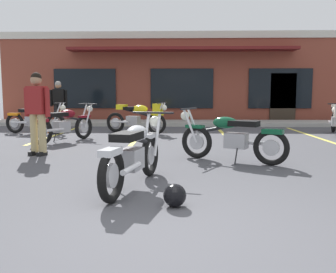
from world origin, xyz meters
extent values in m
plane|color=#47474C|center=(0.00, 3.79, 0.00)|extent=(80.00, 80.00, 0.00)
cube|color=#A8A59E|center=(0.00, 11.73, 0.07)|extent=(22.00, 1.80, 0.14)
cube|color=brown|center=(0.00, 15.80, 1.94)|extent=(15.83, 5.29, 3.88)
cube|color=beige|center=(0.00, 13.13, 3.73)|extent=(15.83, 0.06, 0.30)
cube|color=black|center=(-4.22, 13.12, 1.45)|extent=(2.70, 0.06, 1.70)
cube|color=black|center=(0.00, 13.12, 1.45)|extent=(2.70, 0.06, 1.70)
cube|color=black|center=(4.22, 13.12, 1.45)|extent=(2.70, 0.06, 1.70)
cube|color=#33281E|center=(4.35, 13.12, 1.05)|extent=(1.10, 0.06, 2.10)
cube|color=maroon|center=(0.00, 12.71, 3.08)|extent=(9.50, 0.90, 0.12)
cube|color=#DBCC4C|center=(-3.83, 8.13, 0.00)|extent=(0.12, 4.80, 0.01)
cube|color=#DBCC4C|center=(-1.28, 8.13, 0.00)|extent=(0.12, 4.80, 0.01)
cube|color=#DBCC4C|center=(1.28, 8.13, 0.00)|extent=(0.12, 4.80, 0.01)
cube|color=#DBCC4C|center=(3.83, 8.13, 0.00)|extent=(0.12, 4.80, 0.01)
torus|color=black|center=(-0.88, 1.20, 0.32)|extent=(0.24, 0.65, 0.64)
cylinder|color=#B7B7BC|center=(-0.88, 1.20, 0.32)|extent=(0.12, 0.29, 0.29)
torus|color=black|center=(-0.55, 2.61, 0.32)|extent=(0.24, 0.65, 0.64)
cylinder|color=#B7B7BC|center=(-0.55, 2.61, 0.32)|extent=(0.12, 0.29, 0.29)
cylinder|color=silver|center=(-0.61, 2.72, 0.64)|extent=(0.12, 0.33, 0.66)
cylinder|color=silver|center=(-0.43, 2.68, 0.64)|extent=(0.12, 0.33, 0.66)
cylinder|color=black|center=(-0.50, 2.78, 0.96)|extent=(0.65, 0.18, 0.03)
sphere|color=silver|center=(-0.49, 2.86, 0.82)|extent=(0.20, 0.20, 0.17)
cube|color=silver|center=(-0.54, 2.64, 0.62)|extent=(0.22, 0.38, 0.06)
cube|color=#9E9EA3|center=(-0.73, 1.83, 0.40)|extent=(0.33, 0.44, 0.28)
cylinder|color=silver|center=(-0.68, 1.43, 0.36)|extent=(0.19, 0.55, 0.07)
cylinder|color=black|center=(-0.68, 2.02, 0.64)|extent=(0.27, 0.93, 0.26)
ellipsoid|color=silver|center=(-0.68, 2.04, 0.72)|extent=(0.36, 0.53, 0.22)
cube|color=black|center=(-0.76, 1.69, 0.72)|extent=(0.39, 0.57, 0.10)
cube|color=silver|center=(-0.88, 1.18, 0.60)|extent=(0.24, 0.39, 0.08)
cylinder|color=black|center=(-0.92, 1.80, 0.14)|extent=(0.14, 0.05, 0.29)
torus|color=black|center=(-3.42, 5.82, 0.32)|extent=(0.39, 0.61, 0.64)
cylinder|color=#B7B7BC|center=(-3.42, 5.82, 0.32)|extent=(0.19, 0.28, 0.29)
torus|color=black|center=(-2.74, 7.08, 0.32)|extent=(0.39, 0.61, 0.64)
cylinder|color=#B7B7BC|center=(-2.74, 7.08, 0.32)|extent=(0.19, 0.28, 0.29)
cylinder|color=silver|center=(-2.77, 7.21, 0.64)|extent=(0.19, 0.31, 0.66)
cylinder|color=silver|center=(-2.61, 7.13, 0.64)|extent=(0.19, 0.31, 0.66)
cylinder|color=black|center=(-2.65, 7.24, 0.96)|extent=(0.60, 0.34, 0.03)
sphere|color=silver|center=(-2.61, 7.31, 0.82)|extent=(0.23, 0.23, 0.17)
cube|color=maroon|center=(-2.72, 7.12, 0.62)|extent=(0.29, 0.38, 0.06)
cube|color=#9E9EA3|center=(-3.12, 6.38, 0.40)|extent=(0.40, 0.47, 0.28)
cylinder|color=silver|center=(-3.17, 5.99, 0.36)|extent=(0.32, 0.52, 0.07)
cylinder|color=black|center=(-3.02, 6.56, 0.64)|extent=(0.50, 0.86, 0.26)
ellipsoid|color=maroon|center=(-3.01, 6.57, 0.72)|extent=(0.46, 0.55, 0.22)
cube|color=black|center=(-3.18, 6.26, 0.72)|extent=(0.49, 0.59, 0.10)
cube|color=maroon|center=(-3.43, 5.80, 0.60)|extent=(0.31, 0.39, 0.08)
cylinder|color=black|center=(-3.31, 6.40, 0.14)|extent=(0.13, 0.09, 0.29)
torus|color=black|center=(1.50, 3.46, 0.32)|extent=(0.61, 0.40, 0.64)
cylinder|color=#B7B7BC|center=(1.50, 3.46, 0.32)|extent=(0.28, 0.19, 0.29)
torus|color=black|center=(0.24, 4.16, 0.32)|extent=(0.61, 0.40, 0.64)
cylinder|color=#B7B7BC|center=(0.24, 4.16, 0.32)|extent=(0.28, 0.19, 0.29)
cylinder|color=silver|center=(0.11, 4.13, 0.64)|extent=(0.31, 0.19, 0.66)
cylinder|color=silver|center=(0.20, 4.28, 0.64)|extent=(0.31, 0.19, 0.66)
cylinder|color=black|center=(0.08, 4.24, 0.96)|extent=(0.35, 0.59, 0.03)
sphere|color=silver|center=(0.01, 4.28, 0.82)|extent=(0.23, 0.23, 0.17)
cube|color=#0F4C2D|center=(0.20, 4.18, 0.62)|extent=(0.38, 0.30, 0.06)
cube|color=#9E9EA3|center=(0.94, 3.77, 0.40)|extent=(0.47, 0.40, 0.28)
cylinder|color=silver|center=(1.33, 3.72, 0.36)|extent=(0.52, 0.33, 0.07)
cylinder|color=black|center=(0.77, 3.87, 0.64)|extent=(0.85, 0.51, 0.26)
ellipsoid|color=#0F4C2D|center=(0.75, 3.88, 0.72)|extent=(0.55, 0.46, 0.22)
cube|color=black|center=(1.06, 3.70, 0.72)|extent=(0.59, 0.50, 0.10)
cube|color=#0F4C2D|center=(1.52, 3.45, 0.60)|extent=(0.39, 0.31, 0.08)
cylinder|color=black|center=(0.92, 3.58, 0.14)|extent=(0.09, 0.13, 0.29)
torus|color=black|center=(4.86, 9.01, 0.32)|extent=(0.28, 0.64, 0.64)
cylinder|color=#B7B7BC|center=(4.86, 9.01, 0.32)|extent=(0.14, 0.29, 0.29)
cylinder|color=silver|center=(4.31, 7.57, 0.64)|extent=(0.14, 0.32, 0.66)
cube|color=#9E9EA3|center=(4.67, 8.40, 0.40)|extent=(0.35, 0.45, 0.28)
cylinder|color=silver|center=(4.64, 8.79, 0.36)|extent=(0.23, 0.55, 0.07)
cube|color=black|center=(4.70, 8.49, 0.78)|extent=(0.35, 0.45, 0.10)
cube|color=beige|center=(4.78, 8.78, 0.82)|extent=(0.29, 0.36, 0.16)
torus|color=black|center=(-5.28, 8.45, 0.32)|extent=(0.65, 0.24, 0.64)
cylinder|color=#B7B7BC|center=(-5.28, 8.45, 0.32)|extent=(0.29, 0.12, 0.29)
torus|color=black|center=(-3.87, 8.14, 0.32)|extent=(0.65, 0.24, 0.64)
cylinder|color=#B7B7BC|center=(-3.87, 8.14, 0.32)|extent=(0.29, 0.12, 0.29)
cylinder|color=silver|center=(-3.75, 8.21, 0.64)|extent=(0.33, 0.11, 0.66)
cylinder|color=silver|center=(-3.79, 8.03, 0.64)|extent=(0.33, 0.11, 0.66)
cylinder|color=black|center=(-3.69, 8.10, 0.96)|extent=(0.17, 0.65, 0.03)
sphere|color=silver|center=(-3.62, 8.08, 0.82)|extent=(0.20, 0.20, 0.17)
cube|color=orange|center=(-3.83, 8.13, 0.62)|extent=(0.38, 0.21, 0.06)
cube|color=#9E9EA3|center=(-4.65, 8.31, 0.40)|extent=(0.44, 0.32, 0.28)
cylinder|color=silver|center=(-5.04, 8.26, 0.36)|extent=(0.55, 0.19, 0.07)
cylinder|color=black|center=(-4.46, 8.27, 0.64)|extent=(0.93, 0.26, 0.26)
ellipsoid|color=orange|center=(-4.44, 8.27, 0.72)|extent=(0.52, 0.36, 0.22)
cube|color=black|center=(-4.79, 8.34, 0.72)|extent=(0.57, 0.39, 0.10)
cube|color=orange|center=(-5.30, 8.46, 0.60)|extent=(0.39, 0.23, 0.08)
cylinder|color=black|center=(-4.68, 8.50, 0.14)|extent=(0.05, 0.14, 0.29)
torus|color=black|center=(-2.15, 8.80, 0.32)|extent=(0.63, 0.32, 0.64)
cylinder|color=#B7B7BC|center=(-2.15, 8.80, 0.32)|extent=(0.29, 0.16, 0.29)
torus|color=black|center=(-0.80, 8.29, 0.32)|extent=(0.63, 0.32, 0.64)
cylinder|color=#B7B7BC|center=(-0.80, 8.29, 0.32)|extent=(0.29, 0.16, 0.29)
cylinder|color=silver|center=(-0.68, 8.34, 0.64)|extent=(0.32, 0.16, 0.66)
cylinder|color=silver|center=(-0.74, 8.18, 0.64)|extent=(0.32, 0.16, 0.66)
cylinder|color=black|center=(-0.63, 8.23, 0.96)|extent=(0.26, 0.63, 0.03)
sphere|color=silver|center=(-0.56, 8.20, 0.82)|extent=(0.22, 0.22, 0.17)
cube|color=yellow|center=(-0.77, 8.28, 0.62)|extent=(0.39, 0.26, 0.06)
cube|color=#9E9EA3|center=(-1.55, 8.58, 0.40)|extent=(0.46, 0.37, 0.28)
cylinder|color=silver|center=(-1.95, 8.57, 0.36)|extent=(0.54, 0.26, 0.07)
cylinder|color=black|center=(-1.37, 8.51, 0.64)|extent=(0.90, 0.39, 0.26)
ellipsoid|color=yellow|center=(-1.33, 8.49, 0.76)|extent=(0.59, 0.46, 0.26)
cube|color=yellow|center=(-0.76, 8.28, 0.76)|extent=(0.32, 0.35, 0.36)
cube|color=black|center=(-1.65, 8.61, 0.78)|extent=(0.46, 0.37, 0.10)
cube|color=yellow|center=(-1.93, 8.72, 0.82)|extent=(0.37, 0.30, 0.16)
cylinder|color=black|center=(-1.55, 8.77, 0.14)|extent=(0.07, 0.13, 0.29)
cube|color=black|center=(-4.47, 9.98, 0.04)|extent=(0.15, 0.26, 0.08)
cube|color=black|center=(-4.27, 10.03, 0.04)|extent=(0.15, 0.26, 0.08)
cylinder|color=black|center=(-4.46, 9.94, 0.46)|extent=(0.18, 0.18, 0.80)
cylinder|color=black|center=(-4.27, 9.99, 0.46)|extent=(0.18, 0.18, 0.80)
cube|color=black|center=(-4.36, 9.97, 1.12)|extent=(0.42, 0.30, 0.56)
cylinder|color=black|center=(-4.61, 9.91, 1.08)|extent=(0.12, 0.12, 0.58)
cylinder|color=black|center=(-4.12, 10.02, 1.08)|extent=(0.12, 0.12, 0.58)
sphere|color=#A07556|center=(-4.36, 9.97, 1.52)|extent=(0.26, 0.26, 0.22)
sphere|color=gray|center=(-4.36, 9.96, 1.57)|extent=(0.25, 0.25, 0.21)
cube|color=black|center=(-2.89, 4.36, 0.04)|extent=(0.17, 0.26, 0.08)
cube|color=black|center=(-3.08, 4.42, 0.04)|extent=(0.17, 0.26, 0.08)
cylinder|color=tan|center=(-2.88, 4.40, 0.46)|extent=(0.19, 0.19, 0.80)
cylinder|color=tan|center=(-3.07, 4.46, 0.46)|extent=(0.19, 0.19, 0.80)
cube|color=maroon|center=(-2.97, 4.43, 1.12)|extent=(0.43, 0.32, 0.56)
cylinder|color=maroon|center=(-2.73, 4.35, 1.08)|extent=(0.13, 0.13, 0.58)
cylinder|color=maroon|center=(-3.21, 4.50, 1.08)|extent=(0.13, 0.13, 0.58)
sphere|color=#A07556|center=(-2.97, 4.43, 1.52)|extent=(0.28, 0.28, 0.22)
sphere|color=black|center=(-2.97, 4.44, 1.57)|extent=(0.26, 0.26, 0.21)
sphere|color=black|center=(-0.14, 1.07, 0.13)|extent=(0.26, 0.26, 0.26)
cube|color=black|center=(-0.14, 1.17, 0.12)|extent=(0.18, 0.03, 0.09)
cube|color=orange|center=(-4.42, 8.48, 0.01)|extent=(0.34, 0.34, 0.03)
cone|color=orange|center=(-4.42, 8.48, 0.28)|extent=(0.26, 0.26, 0.50)
cylinder|color=white|center=(-4.42, 8.48, 0.32)|extent=(0.19, 0.19, 0.06)
camera|label=1|loc=(-0.09, -2.93, 1.27)|focal=39.35mm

